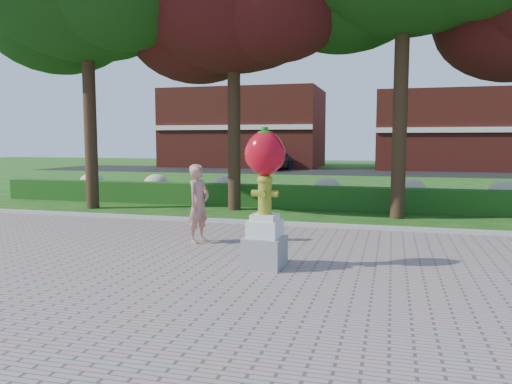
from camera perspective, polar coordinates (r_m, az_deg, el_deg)
ground at (r=11.31m, az=-2.09°, el=-6.44°), size 100.00×100.00×0.00m
walkway at (r=7.72m, az=-11.21°, el=-12.34°), size 40.00×14.00×0.04m
curb at (r=14.14m, az=1.54°, el=-3.63°), size 40.00×0.18×0.15m
lawn_hedge at (r=17.97m, az=4.58°, el=-0.55°), size 24.00×0.70×0.80m
hydrangea_row at (r=18.84m, az=6.86°, el=0.19°), size 20.10×1.10×0.99m
street at (r=38.76m, az=10.37°, el=2.28°), size 50.00×8.00×0.02m
building_left at (r=46.50m, az=-1.36°, el=7.27°), size 14.00×8.00×7.00m
building_right at (r=44.80m, az=21.45°, el=6.53°), size 12.00×8.00×6.40m
hydrant_sculpture at (r=9.28m, az=1.01°, el=-0.22°), size 0.77×0.76×2.63m
woman at (r=11.68m, az=-6.58°, el=-1.32°), size 0.59×0.75×1.83m
parked_car at (r=40.09m, az=1.98°, el=3.67°), size 3.00×5.08×1.62m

